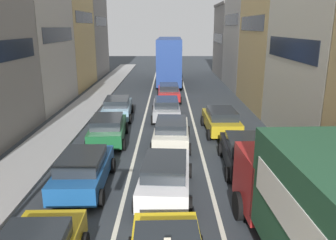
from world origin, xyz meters
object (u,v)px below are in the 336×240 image
(sedan_left_lane_fourth, at_px, (117,107))
(bus_mid_queue_primary, at_px, (169,59))
(removalist_box_truck, at_px, (323,213))
(sedan_left_lane_third, at_px, (107,128))
(hatchback_centre_lane_third, at_px, (171,132))
(sedan_centre_lane_second, at_px, (165,175))
(sedan_right_lane_behind_truck, at_px, (244,152))
(coupe_centre_lane_fourth, at_px, (166,108))
(wagon_right_lane_far, at_px, (221,120))
(wagon_left_lane_second, at_px, (83,170))
(sedan_centre_lane_fifth, at_px, (168,92))

(sedan_left_lane_fourth, relative_size, bus_mid_queue_primary, 0.42)
(bus_mid_queue_primary, bearing_deg, removalist_box_truck, -172.41)
(sedan_left_lane_third, relative_size, sedan_left_lane_fourth, 1.00)
(hatchback_centre_lane_third, bearing_deg, sedan_centre_lane_second, 179.07)
(sedan_left_lane_fourth, height_order, sedan_right_lane_behind_truck, same)
(coupe_centre_lane_fourth, bearing_deg, sedan_left_lane_third, 145.16)
(removalist_box_truck, bearing_deg, hatchback_centre_lane_third, 16.81)
(wagon_right_lane_far, bearing_deg, sedan_left_lane_fourth, 62.62)
(removalist_box_truck, xyz_separation_m, wagon_left_lane_second, (-7.10, 5.15, -1.18))
(sedan_left_lane_third, xyz_separation_m, sedan_centre_lane_fifth, (3.43, 10.85, 0.00))
(sedan_centre_lane_fifth, height_order, sedan_right_lane_behind_truck, same)
(sedan_centre_lane_fifth, bearing_deg, bus_mid_queue_primary, -1.99)
(wagon_left_lane_second, bearing_deg, sedan_centre_lane_fifth, -12.73)
(sedan_centre_lane_second, xyz_separation_m, coupe_centre_lane_fourth, (-0.02, 10.91, 0.00))
(hatchback_centre_lane_third, relative_size, bus_mid_queue_primary, 0.41)
(coupe_centre_lane_fourth, relative_size, wagon_right_lane_far, 1.00)
(coupe_centre_lane_fourth, relative_size, sedan_centre_lane_fifth, 1.00)
(coupe_centre_lane_fourth, xyz_separation_m, sedan_left_lane_fourth, (-3.44, 0.22, 0.00))
(removalist_box_truck, relative_size, sedan_centre_lane_second, 1.77)
(wagon_left_lane_second, height_order, bus_mid_queue_primary, bus_mid_queue_primary)
(sedan_right_lane_behind_truck, bearing_deg, sedan_left_lane_fourth, 41.55)
(sedan_right_lane_behind_truck, distance_m, wagon_right_lane_far, 5.35)
(sedan_centre_lane_fifth, xyz_separation_m, sedan_right_lane_behind_truck, (3.43, -14.46, 0.00))
(sedan_centre_lane_second, distance_m, sedan_left_lane_third, 6.89)
(coupe_centre_lane_fourth, relative_size, bus_mid_queue_primary, 0.41)
(sedan_left_lane_third, distance_m, sedan_centre_lane_fifth, 11.38)
(sedan_centre_lane_second, bearing_deg, sedan_left_lane_third, 31.72)
(removalist_box_truck, distance_m, bus_mid_queue_primary, 30.52)
(removalist_box_truck, height_order, sedan_centre_lane_second, removalist_box_truck)
(wagon_left_lane_second, xyz_separation_m, sedan_left_lane_third, (0.02, 5.57, 0.00))
(sedan_left_lane_fourth, height_order, wagon_right_lane_far, same)
(sedan_centre_lane_second, xyz_separation_m, sedan_centre_lane_fifth, (0.17, 16.93, 0.00))
(sedan_right_lane_behind_truck, bearing_deg, removalist_box_truck, -175.71)
(sedan_left_lane_fourth, relative_size, sedan_right_lane_behind_truck, 1.00)
(sedan_left_lane_third, relative_size, wagon_right_lane_far, 1.02)
(sedan_centre_lane_second, distance_m, sedan_centre_lane_fifth, 16.93)
(sedan_centre_lane_second, distance_m, sedan_right_lane_behind_truck, 4.36)
(wagon_right_lane_far, bearing_deg, hatchback_centre_lane_third, 125.76)
(coupe_centre_lane_fourth, xyz_separation_m, sedan_right_lane_behind_truck, (3.61, -8.45, 0.00))
(sedan_centre_lane_second, bearing_deg, hatchback_centre_lane_third, 0.54)
(removalist_box_truck, relative_size, wagon_right_lane_far, 1.80)
(wagon_left_lane_second, relative_size, hatchback_centre_lane_third, 0.99)
(sedan_centre_lane_fifth, distance_m, wagon_right_lane_far, 9.65)
(bus_mid_queue_primary, bearing_deg, sedan_right_lane_behind_truck, -170.95)
(wagon_left_lane_second, height_order, sedan_centre_lane_fifth, same)
(wagon_left_lane_second, relative_size, coupe_centre_lane_fourth, 1.00)
(wagon_right_lane_far, bearing_deg, coupe_centre_lane_fourth, 45.92)
(sedan_centre_lane_second, bearing_deg, bus_mid_queue_primary, 2.90)
(removalist_box_truck, height_order, bus_mid_queue_primary, bus_mid_queue_primary)
(sedan_centre_lane_second, height_order, sedan_right_lane_behind_truck, same)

